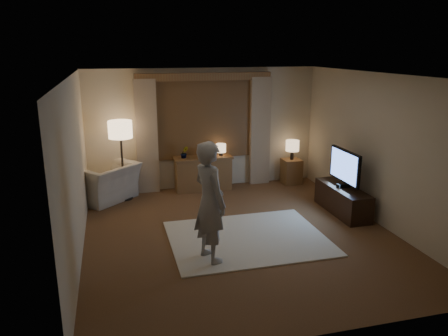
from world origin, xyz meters
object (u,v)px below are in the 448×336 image
object	(u,v)px
armchair	(105,182)
side_table	(291,171)
tv_stand	(342,200)
person	(210,202)
sideboard	(203,174)

from	to	relation	value
armchair	side_table	xyz separation A→B (m)	(4.10, 0.12, -0.10)
side_table	armchair	bearing A→B (deg)	-178.32
tv_stand	person	size ratio (longest dim) A/B	0.80
person	tv_stand	bearing A→B (deg)	-85.44
armchair	person	bearing A→B (deg)	72.81
armchair	tv_stand	world-z (taller)	armchair
sideboard	side_table	distance (m)	2.05
tv_stand	person	world-z (taller)	person
side_table	tv_stand	world-z (taller)	side_table
armchair	tv_stand	distance (m)	4.68
armchair	person	world-z (taller)	person
armchair	tv_stand	bearing A→B (deg)	114.01
armchair	tv_stand	size ratio (longest dim) A/B	0.83
sideboard	side_table	size ratio (longest dim) A/B	2.14
armchair	person	size ratio (longest dim) A/B	0.66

